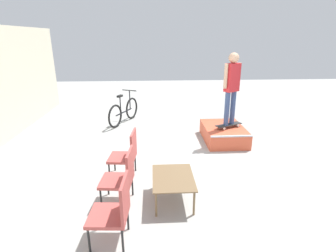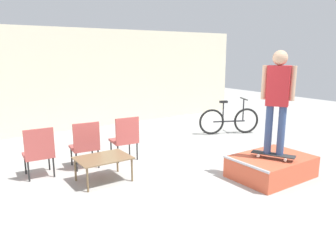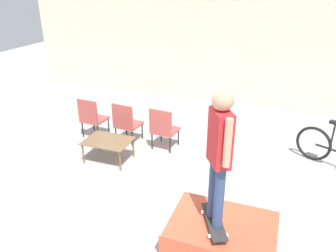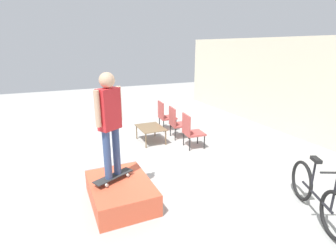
{
  "view_description": "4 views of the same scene",
  "coord_description": "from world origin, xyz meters",
  "px_view_note": "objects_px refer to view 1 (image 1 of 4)",
  "views": [
    {
      "loc": [
        -5.02,
        0.93,
        2.71
      ],
      "look_at": [
        0.37,
        0.6,
        0.86
      ],
      "focal_mm": 28.0,
      "sensor_mm": 36.0,
      "label": 1
    },
    {
      "loc": [
        -3.35,
        -4.7,
        2.31
      ],
      "look_at": [
        0.24,
        0.51,
        0.88
      ],
      "focal_mm": 35.0,
      "sensor_mm": 36.0,
      "label": 2
    },
    {
      "loc": [
        2.1,
        -4.58,
        3.46
      ],
      "look_at": [
        0.19,
        0.61,
        0.98
      ],
      "focal_mm": 35.0,
      "sensor_mm": 36.0,
      "label": 3
    },
    {
      "loc": [
        5.76,
        -1.93,
        2.76
      ],
      "look_at": [
        0.18,
        0.58,
        0.86
      ],
      "focal_mm": 28.0,
      "sensor_mm": 36.0,
      "label": 4
    }
  ],
  "objects_px": {
    "skateboard_on_ramp": "(229,125)",
    "bicycle": "(124,111)",
    "skate_ramp_box": "(223,133)",
    "patio_chair_right": "(127,153)",
    "patio_chair_center": "(122,175)",
    "coffee_table": "(173,179)",
    "person_skater": "(232,83)",
    "patio_chair_left": "(115,209)"
  },
  "relations": [
    {
      "from": "skateboard_on_ramp",
      "to": "bicycle",
      "type": "bearing_deg",
      "value": 122.67
    },
    {
      "from": "skate_ramp_box",
      "to": "patio_chair_right",
      "type": "distance_m",
      "value": 3.06
    },
    {
      "from": "skateboard_on_ramp",
      "to": "patio_chair_center",
      "type": "bearing_deg",
      "value": -159.76
    },
    {
      "from": "skateboard_on_ramp",
      "to": "coffee_table",
      "type": "bearing_deg",
      "value": -148.55
    },
    {
      "from": "person_skater",
      "to": "patio_chair_left",
      "type": "height_order",
      "value": "person_skater"
    },
    {
      "from": "skateboard_on_ramp",
      "to": "person_skater",
      "type": "distance_m",
      "value": 1.12
    },
    {
      "from": "skate_ramp_box",
      "to": "coffee_table",
      "type": "distance_m",
      "value": 3.13
    },
    {
      "from": "patio_chair_center",
      "to": "patio_chair_left",
      "type": "bearing_deg",
      "value": 5.85
    },
    {
      "from": "skateboard_on_ramp",
      "to": "coffee_table",
      "type": "xyz_separation_m",
      "value": [
        -2.6,
        1.69,
        -0.07
      ]
    },
    {
      "from": "coffee_table",
      "to": "bicycle",
      "type": "height_order",
      "value": "bicycle"
    },
    {
      "from": "coffee_table",
      "to": "patio_chair_left",
      "type": "xyz_separation_m",
      "value": [
        -0.91,
        0.85,
        0.11
      ]
    },
    {
      "from": "patio_chair_left",
      "to": "bicycle",
      "type": "distance_m",
      "value": 5.35
    },
    {
      "from": "skateboard_on_ramp",
      "to": "patio_chair_center",
      "type": "relative_size",
      "value": 0.81
    },
    {
      "from": "skate_ramp_box",
      "to": "patio_chair_left",
      "type": "xyz_separation_m",
      "value": [
        -3.59,
        2.45,
        0.32
      ]
    },
    {
      "from": "person_skater",
      "to": "coffee_table",
      "type": "xyz_separation_m",
      "value": [
        -2.6,
        1.69,
        -1.19
      ]
    },
    {
      "from": "person_skater",
      "to": "patio_chair_right",
      "type": "distance_m",
      "value": 3.24
    },
    {
      "from": "skateboard_on_ramp",
      "to": "bicycle",
      "type": "distance_m",
      "value": 3.48
    },
    {
      "from": "coffee_table",
      "to": "patio_chair_left",
      "type": "relative_size",
      "value": 0.97
    },
    {
      "from": "skateboard_on_ramp",
      "to": "coffee_table",
      "type": "height_order",
      "value": "skateboard_on_ramp"
    },
    {
      "from": "patio_chair_left",
      "to": "patio_chair_center",
      "type": "relative_size",
      "value": 1.0
    },
    {
      "from": "skate_ramp_box",
      "to": "person_skater",
      "type": "relative_size",
      "value": 0.81
    },
    {
      "from": "skate_ramp_box",
      "to": "bicycle",
      "type": "height_order",
      "value": "bicycle"
    },
    {
      "from": "bicycle",
      "to": "coffee_table",
      "type": "bearing_deg",
      "value": -138.52
    },
    {
      "from": "skate_ramp_box",
      "to": "skateboard_on_ramp",
      "type": "height_order",
      "value": "skateboard_on_ramp"
    },
    {
      "from": "coffee_table",
      "to": "patio_chair_center",
      "type": "xyz_separation_m",
      "value": [
        -0.01,
        0.85,
        0.11
      ]
    },
    {
      "from": "coffee_table",
      "to": "patio_chair_center",
      "type": "distance_m",
      "value": 0.86
    },
    {
      "from": "patio_chair_right",
      "to": "coffee_table",
      "type": "bearing_deg",
      "value": 49.49
    },
    {
      "from": "patio_chair_center",
      "to": "patio_chair_right",
      "type": "xyz_separation_m",
      "value": [
        0.9,
        -0.0,
        0.0
      ]
    },
    {
      "from": "person_skater",
      "to": "coffee_table",
      "type": "relative_size",
      "value": 1.96
    },
    {
      "from": "person_skater",
      "to": "bicycle",
      "type": "height_order",
      "value": "person_skater"
    },
    {
      "from": "patio_chair_left",
      "to": "skate_ramp_box",
      "type": "bearing_deg",
      "value": 149.8
    },
    {
      "from": "patio_chair_left",
      "to": "patio_chair_right",
      "type": "relative_size",
      "value": 1.0
    },
    {
      "from": "person_skater",
      "to": "patio_chair_right",
      "type": "bearing_deg",
      "value": -177.69
    },
    {
      "from": "coffee_table",
      "to": "bicycle",
      "type": "distance_m",
      "value": 4.61
    },
    {
      "from": "skate_ramp_box",
      "to": "skateboard_on_ramp",
      "type": "distance_m",
      "value": 0.31
    },
    {
      "from": "person_skater",
      "to": "patio_chair_right",
      "type": "xyz_separation_m",
      "value": [
        -1.71,
        2.54,
        -1.08
      ]
    },
    {
      "from": "skate_ramp_box",
      "to": "coffee_table",
      "type": "xyz_separation_m",
      "value": [
        -2.69,
        1.6,
        0.21
      ]
    },
    {
      "from": "coffee_table",
      "to": "patio_chair_left",
      "type": "bearing_deg",
      "value": 136.79
    },
    {
      "from": "skateboard_on_ramp",
      "to": "person_skater",
      "type": "height_order",
      "value": "person_skater"
    },
    {
      "from": "person_skater",
      "to": "coffee_table",
      "type": "height_order",
      "value": "person_skater"
    },
    {
      "from": "coffee_table",
      "to": "patio_chair_left",
      "type": "height_order",
      "value": "patio_chair_left"
    },
    {
      "from": "coffee_table",
      "to": "patio_chair_right",
      "type": "height_order",
      "value": "patio_chair_right"
    }
  ]
}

